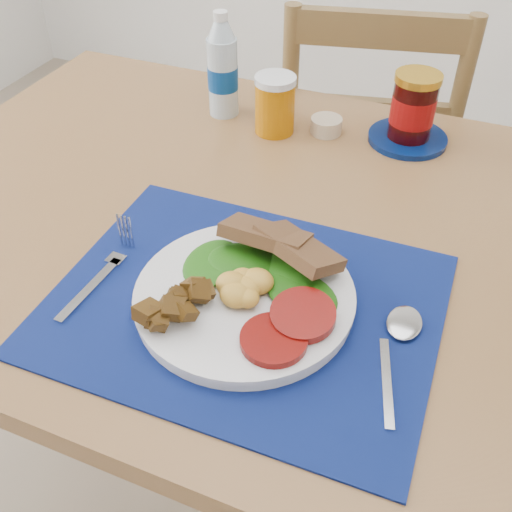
{
  "coord_description": "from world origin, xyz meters",
  "views": [
    {
      "loc": [
        0.22,
        -0.5,
        1.33
      ],
      "look_at": [
        -0.01,
        0.05,
        0.8
      ],
      "focal_mm": 42.0,
      "sensor_mm": 36.0,
      "label": 1
    }
  ],
  "objects_px": {
    "chair_far": "(364,141)",
    "jam_on_saucer": "(412,113)",
    "water_bottle": "(223,71)",
    "juice_glass": "(275,106)",
    "breakfast_plate": "(239,293)"
  },
  "relations": [
    {
      "from": "chair_far",
      "to": "breakfast_plate",
      "type": "xyz_separation_m",
      "value": [
        0.01,
        -0.8,
        0.21
      ]
    },
    {
      "from": "water_bottle",
      "to": "juice_glass",
      "type": "bearing_deg",
      "value": -13.67
    },
    {
      "from": "breakfast_plate",
      "to": "water_bottle",
      "type": "height_order",
      "value": "water_bottle"
    },
    {
      "from": "juice_glass",
      "to": "jam_on_saucer",
      "type": "distance_m",
      "value": 0.25
    },
    {
      "from": "chair_far",
      "to": "jam_on_saucer",
      "type": "relative_size",
      "value": 7.66
    },
    {
      "from": "water_bottle",
      "to": "jam_on_saucer",
      "type": "bearing_deg",
      "value": 4.74
    },
    {
      "from": "breakfast_plate",
      "to": "jam_on_saucer",
      "type": "xyz_separation_m",
      "value": [
        0.12,
        0.51,
        0.03
      ]
    },
    {
      "from": "breakfast_plate",
      "to": "juice_glass",
      "type": "xyz_separation_m",
      "value": [
        -0.12,
        0.45,
        0.03
      ]
    },
    {
      "from": "jam_on_saucer",
      "to": "chair_far",
      "type": "bearing_deg",
      "value": 115.17
    },
    {
      "from": "water_bottle",
      "to": "juice_glass",
      "type": "height_order",
      "value": "water_bottle"
    },
    {
      "from": "water_bottle",
      "to": "jam_on_saucer",
      "type": "relative_size",
      "value": 1.38
    },
    {
      "from": "juice_glass",
      "to": "breakfast_plate",
      "type": "bearing_deg",
      "value": -74.63
    },
    {
      "from": "chair_far",
      "to": "water_bottle",
      "type": "distance_m",
      "value": 0.47
    },
    {
      "from": "breakfast_plate",
      "to": "juice_glass",
      "type": "bearing_deg",
      "value": 116.74
    },
    {
      "from": "breakfast_plate",
      "to": "jam_on_saucer",
      "type": "distance_m",
      "value": 0.53
    }
  ]
}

